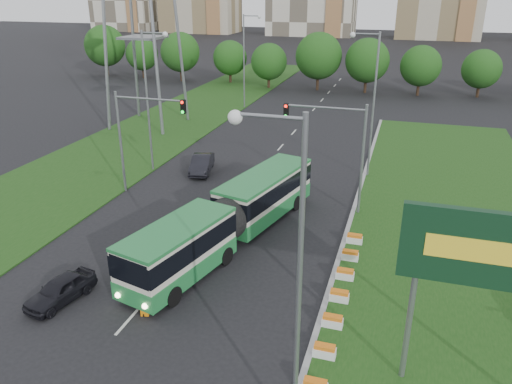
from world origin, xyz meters
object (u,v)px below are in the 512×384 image
(car_left_near, at_px, (60,290))
(shopping_trolley, at_px, (145,309))
(billboard, at_px, (484,258))
(traffic_mast_median, at_px, (340,141))
(articulated_bus, at_px, (228,217))
(pedestrian, at_px, (156,278))
(car_left_far, at_px, (202,164))
(traffic_mast_left, at_px, (138,128))

(car_left_near, relative_size, shopping_trolley, 5.83)
(billboard, xyz_separation_m, traffic_mast_median, (-7.47, 16.00, -0.81))
(articulated_bus, xyz_separation_m, pedestrian, (-1.68, -6.50, -0.89))
(traffic_mast_median, relative_size, shopping_trolley, 11.79)
(car_left_far, bearing_deg, traffic_mast_left, -126.47)
(car_left_near, bearing_deg, pedestrian, 38.68)
(shopping_trolley, bearing_deg, traffic_mast_median, 48.77)
(pedestrian, bearing_deg, traffic_mast_left, 54.65)
(car_left_far, distance_m, shopping_trolley, 20.83)
(billboard, relative_size, car_left_near, 2.02)
(traffic_mast_left, bearing_deg, shopping_trolley, -60.82)
(billboard, height_order, shopping_trolley, billboard)
(traffic_mast_median, height_order, pedestrian, traffic_mast_median)
(traffic_mast_median, relative_size, traffic_mast_left, 1.00)
(car_left_near, distance_m, car_left_far, 20.34)
(shopping_trolley, bearing_deg, car_left_near, 166.57)
(billboard, height_order, traffic_mast_left, same)
(articulated_bus, bearing_deg, traffic_mast_left, 162.11)
(traffic_mast_left, bearing_deg, car_left_near, -77.53)
(articulated_bus, relative_size, pedestrian, 9.86)
(articulated_bus, height_order, pedestrian, articulated_bus)
(billboard, distance_m, traffic_mast_median, 17.68)
(traffic_mast_left, distance_m, car_left_far, 7.88)
(billboard, xyz_separation_m, pedestrian, (-15.03, 2.75, -5.27))
(traffic_mast_left, relative_size, pedestrian, 4.46)
(traffic_mast_median, xyz_separation_m, car_left_near, (-11.96, -15.45, -4.68))
(car_left_near, bearing_deg, shopping_trolley, 14.63)
(billboard, bearing_deg, car_left_far, 133.88)
(traffic_mast_left, xyz_separation_m, car_left_near, (3.20, -14.45, -4.68))
(traffic_mast_median, bearing_deg, car_left_near, -127.75)
(traffic_mast_median, distance_m, articulated_bus, 9.64)
(traffic_mast_left, height_order, articulated_bus, traffic_mast_left)
(shopping_trolley, bearing_deg, pedestrian, 84.23)
(billboard, bearing_deg, car_left_near, 178.37)
(car_left_far, bearing_deg, car_left_near, -101.17)
(car_left_far, height_order, shopping_trolley, car_left_far)
(billboard, bearing_deg, traffic_mast_median, 115.03)
(billboard, xyz_separation_m, articulated_bus, (-13.35, 9.25, -4.38))
(traffic_mast_left, distance_m, articulated_bus, 11.48)
(traffic_mast_median, distance_m, shopping_trolley, 17.59)
(billboard, height_order, car_left_far, billboard)
(traffic_mast_median, distance_m, car_left_far, 14.27)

